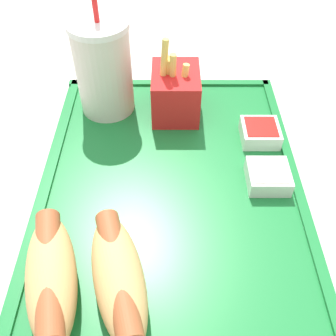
# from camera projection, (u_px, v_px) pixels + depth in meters

# --- Properties ---
(dining_table) EXTENTS (1.06, 1.13, 0.75)m
(dining_table) POSITION_uv_depth(u_px,v_px,m) (166.00, 292.00, 0.80)
(dining_table) COLOR beige
(dining_table) RESTS_ON ground_plane
(food_tray) EXTENTS (0.44, 0.32, 0.01)m
(food_tray) POSITION_uv_depth(u_px,v_px,m) (168.00, 187.00, 0.49)
(food_tray) COLOR #197233
(food_tray) RESTS_ON dining_table
(soda_cup) EXTENTS (0.08, 0.08, 0.17)m
(soda_cup) POSITION_uv_depth(u_px,v_px,m) (100.00, 68.00, 0.54)
(soda_cup) COLOR silver
(soda_cup) RESTS_ON food_tray
(hot_dog_far) EXTENTS (0.15, 0.08, 0.05)m
(hot_dog_far) POSITION_uv_depth(u_px,v_px,m) (46.00, 276.00, 0.37)
(hot_dog_far) COLOR tan
(hot_dog_far) RESTS_ON food_tray
(hot_dog_near) EXTENTS (0.15, 0.08, 0.05)m
(hot_dog_near) POSITION_uv_depth(u_px,v_px,m) (114.00, 276.00, 0.37)
(hot_dog_near) COLOR tan
(hot_dog_near) RESTS_ON food_tray
(fries_carton) EXTENTS (0.08, 0.07, 0.12)m
(fries_carton) POSITION_uv_depth(u_px,v_px,m) (172.00, 92.00, 0.56)
(fries_carton) COLOR red
(fries_carton) RESTS_ON food_tray
(sauce_cup_mayo) EXTENTS (0.05, 0.05, 0.02)m
(sauce_cup_mayo) POSITION_uv_depth(u_px,v_px,m) (264.00, 176.00, 0.48)
(sauce_cup_mayo) COLOR silver
(sauce_cup_mayo) RESTS_ON food_tray
(sauce_cup_ketchup) EXTENTS (0.05, 0.05, 0.02)m
(sauce_cup_ketchup) POSITION_uv_depth(u_px,v_px,m) (257.00, 132.00, 0.53)
(sauce_cup_ketchup) COLOR silver
(sauce_cup_ketchup) RESTS_ON food_tray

